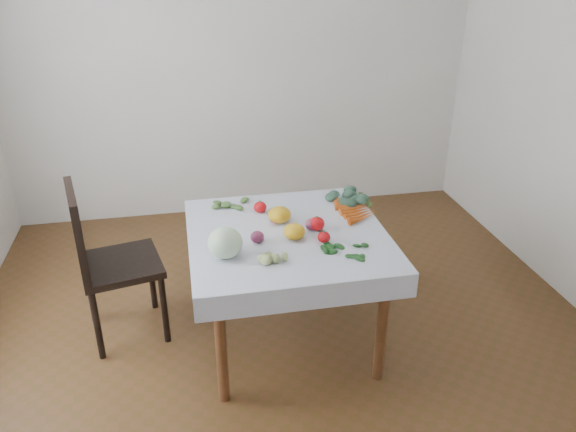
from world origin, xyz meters
name	(u,v)px	position (x,y,z in m)	size (l,w,h in m)	color
ground	(287,338)	(0.00, 0.00, 0.00)	(4.00, 4.00, 0.00)	#57361B
back_wall	(241,61)	(0.00, 2.00, 1.35)	(4.00, 0.04, 2.70)	beige
table	(287,248)	(0.00, 0.00, 0.65)	(1.00, 1.00, 0.75)	brown
tablecloth	(287,233)	(0.00, 0.00, 0.75)	(1.12, 1.12, 0.01)	white
chair	(102,255)	(-1.07, 0.26, 0.58)	(0.55, 0.55, 1.02)	black
cabbage	(225,243)	(-0.37, -0.20, 0.84)	(0.18, 0.18, 0.17)	silver
tomato_a	(260,207)	(-0.11, 0.30, 0.79)	(0.08, 0.08, 0.07)	red
tomato_b	(277,217)	(-0.04, 0.14, 0.79)	(0.08, 0.08, 0.07)	red
tomato_c	(324,237)	(0.18, -0.15, 0.79)	(0.07, 0.07, 0.06)	red
tomato_d	(317,224)	(0.17, 0.00, 0.80)	(0.09, 0.09, 0.08)	red
heirloom_back	(280,215)	(-0.02, 0.14, 0.80)	(0.14, 0.14, 0.10)	gold
heirloom_front	(294,231)	(0.02, -0.07, 0.80)	(0.12, 0.12, 0.09)	gold
onion_a	(257,237)	(-0.19, -0.08, 0.79)	(0.08, 0.08, 0.07)	#4F1638
onion_b	(312,224)	(0.15, 0.01, 0.79)	(0.08, 0.08, 0.07)	#4F1638
tomatillo_cluster	(274,257)	(-0.13, -0.29, 0.78)	(0.15, 0.09, 0.04)	#94AF65
carrot_bunch	(355,209)	(0.47, 0.20, 0.77)	(0.22, 0.38, 0.03)	#CD6116
kale_bunch	(336,195)	(0.40, 0.40, 0.78)	(0.32, 0.32, 0.05)	#375A48
basil_bunch	(346,251)	(0.27, -0.28, 0.76)	(0.28, 0.20, 0.01)	#19521A
dill_bunch	(232,206)	(-0.27, 0.41, 0.77)	(0.20, 0.18, 0.02)	#507535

